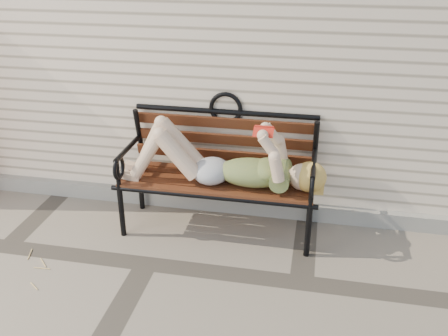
# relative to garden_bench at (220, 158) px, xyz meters

# --- Properties ---
(ground) EXTENTS (80.00, 80.00, 0.00)m
(ground) POSITION_rel_garden_bench_xyz_m (-0.46, -0.73, -0.66)
(ground) COLOR #76695B
(ground) RESTS_ON ground
(house_wall) EXTENTS (8.00, 4.00, 3.00)m
(house_wall) POSITION_rel_garden_bench_xyz_m (-0.46, 2.27, 0.84)
(house_wall) COLOR beige
(house_wall) RESTS_ON ground
(foundation_strip) EXTENTS (8.00, 0.10, 0.15)m
(foundation_strip) POSITION_rel_garden_bench_xyz_m (-0.46, 0.24, -0.59)
(foundation_strip) COLOR gray
(foundation_strip) RESTS_ON ground
(garden_bench) EXTENTS (1.82, 0.73, 1.18)m
(garden_bench) POSITION_rel_garden_bench_xyz_m (0.00, 0.00, 0.00)
(garden_bench) COLOR black
(garden_bench) RESTS_ON ground
(reading_woman) EXTENTS (1.72, 0.39, 0.54)m
(reading_woman) POSITION_rel_garden_bench_xyz_m (0.01, -0.14, 0.04)
(reading_woman) COLOR #09333F
(reading_woman) RESTS_ON ground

